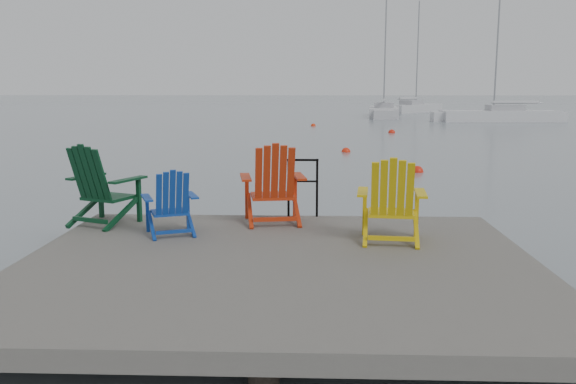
{
  "coord_description": "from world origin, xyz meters",
  "views": [
    {
      "loc": [
        0.37,
        -6.81,
        2.47
      ],
      "look_at": [
        0.02,
        2.63,
        0.85
      ],
      "focal_mm": 38.0,
      "sensor_mm": 36.0,
      "label": 1
    }
  ],
  "objects_px": {
    "chair_green": "(101,185)",
    "buoy_a": "(417,172)",
    "buoy_c": "(392,133)",
    "chair_red": "(273,184)",
    "handrail": "(303,182)",
    "sailboat_near": "(384,112)",
    "sailboat_mid": "(413,109)",
    "buoy_b": "(346,152)",
    "sailboat_far": "(499,117)",
    "chair_yellow": "(392,200)",
    "chair_blue": "(171,202)",
    "buoy_d": "(313,126)"
  },
  "relations": [
    {
      "from": "chair_blue",
      "to": "sailboat_mid",
      "type": "bearing_deg",
      "value": 55.74
    },
    {
      "from": "handrail",
      "to": "buoy_a",
      "type": "relative_size",
      "value": 2.41
    },
    {
      "from": "chair_blue",
      "to": "sailboat_near",
      "type": "distance_m",
      "value": 46.32
    },
    {
      "from": "buoy_c",
      "to": "chair_red",
      "type": "bearing_deg",
      "value": -101.23
    },
    {
      "from": "chair_blue",
      "to": "buoy_d",
      "type": "distance_m",
      "value": 32.15
    },
    {
      "from": "chair_yellow",
      "to": "buoy_c",
      "type": "relative_size",
      "value": 2.87
    },
    {
      "from": "sailboat_near",
      "to": "sailboat_far",
      "type": "bearing_deg",
      "value": -37.91
    },
    {
      "from": "sailboat_mid",
      "to": "chair_blue",
      "type": "bearing_deg",
      "value": -63.26
    },
    {
      "from": "chair_green",
      "to": "chair_yellow",
      "type": "relative_size",
      "value": 1.06
    },
    {
      "from": "sailboat_mid",
      "to": "handrail",
      "type": "bearing_deg",
      "value": -61.76
    },
    {
      "from": "chair_green",
      "to": "handrail",
      "type": "bearing_deg",
      "value": 36.21
    },
    {
      "from": "chair_blue",
      "to": "buoy_d",
      "type": "xyz_separation_m",
      "value": [
        2.03,
        32.08,
        -0.95
      ]
    },
    {
      "from": "chair_green",
      "to": "buoy_a",
      "type": "bearing_deg",
      "value": 79.91
    },
    {
      "from": "buoy_a",
      "to": "buoy_b",
      "type": "distance_m",
      "value": 5.94
    },
    {
      "from": "buoy_b",
      "to": "buoy_d",
      "type": "xyz_separation_m",
      "value": [
        -1.22,
        16.35,
        0.0
      ]
    },
    {
      "from": "chair_green",
      "to": "chair_blue",
      "type": "bearing_deg",
      "value": -4.38
    },
    {
      "from": "handrail",
      "to": "chair_red",
      "type": "relative_size",
      "value": 0.77
    },
    {
      "from": "chair_red",
      "to": "buoy_a",
      "type": "xyz_separation_m",
      "value": [
        3.71,
        9.3,
        -1.09
      ]
    },
    {
      "from": "handrail",
      "to": "chair_green",
      "type": "relative_size",
      "value": 0.77
    },
    {
      "from": "chair_yellow",
      "to": "buoy_c",
      "type": "distance_m",
      "value": 26.63
    },
    {
      "from": "sailboat_near",
      "to": "buoy_c",
      "type": "bearing_deg",
      "value": -89.13
    },
    {
      "from": "chair_green",
      "to": "chair_blue",
      "type": "xyz_separation_m",
      "value": [
        1.15,
        -0.6,
        -0.14
      ]
    },
    {
      "from": "chair_green",
      "to": "chair_red",
      "type": "xyz_separation_m",
      "value": [
        2.49,
        0.18,
        0.0
      ]
    },
    {
      "from": "chair_yellow",
      "to": "handrail",
      "type": "bearing_deg",
      "value": 132.53
    },
    {
      "from": "handrail",
      "to": "sailboat_near",
      "type": "xyz_separation_m",
      "value": [
        6.42,
        44.31,
        -0.69
      ]
    },
    {
      "from": "sailboat_far",
      "to": "buoy_c",
      "type": "distance_m",
      "value": 15.33
    },
    {
      "from": "handrail",
      "to": "chair_yellow",
      "type": "distance_m",
      "value": 1.94
    },
    {
      "from": "sailboat_mid",
      "to": "buoy_a",
      "type": "relative_size",
      "value": 30.25
    },
    {
      "from": "chair_red",
      "to": "buoy_d",
      "type": "xyz_separation_m",
      "value": [
        0.69,
        31.3,
        -1.09
      ]
    },
    {
      "from": "chair_green",
      "to": "buoy_c",
      "type": "relative_size",
      "value": 3.04
    },
    {
      "from": "handrail",
      "to": "sailboat_near",
      "type": "height_order",
      "value": "sailboat_near"
    },
    {
      "from": "chair_red",
      "to": "sailboat_far",
      "type": "relative_size",
      "value": 0.1
    },
    {
      "from": "chair_yellow",
      "to": "sailboat_mid",
      "type": "relative_size",
      "value": 0.1
    },
    {
      "from": "chair_red",
      "to": "sailboat_mid",
      "type": "distance_m",
      "value": 55.24
    },
    {
      "from": "chair_red",
      "to": "buoy_b",
      "type": "xyz_separation_m",
      "value": [
        1.91,
        14.95,
        -1.09
      ]
    },
    {
      "from": "buoy_c",
      "to": "buoy_a",
      "type": "bearing_deg",
      "value": -94.72
    },
    {
      "from": "buoy_a",
      "to": "handrail",
      "type": "bearing_deg",
      "value": -110.48
    },
    {
      "from": "chair_red",
      "to": "sailboat_far",
      "type": "height_order",
      "value": "sailboat_far"
    },
    {
      "from": "sailboat_mid",
      "to": "sailboat_far",
      "type": "height_order",
      "value": "sailboat_far"
    },
    {
      "from": "sailboat_near",
      "to": "buoy_d",
      "type": "xyz_separation_m",
      "value": [
        -6.15,
        -13.51,
        -0.35
      ]
    },
    {
      "from": "chair_red",
      "to": "buoy_a",
      "type": "height_order",
      "value": "chair_red"
    },
    {
      "from": "buoy_b",
      "to": "chair_green",
      "type": "bearing_deg",
      "value": -106.22
    },
    {
      "from": "handrail",
      "to": "sailboat_far",
      "type": "distance_m",
      "value": 39.46
    },
    {
      "from": "sailboat_far",
      "to": "buoy_a",
      "type": "bearing_deg",
      "value": 156.07
    },
    {
      "from": "chair_yellow",
      "to": "buoy_c",
      "type": "xyz_separation_m",
      "value": [
        3.45,
        26.39,
        -1.05
      ]
    },
    {
      "from": "sailboat_far",
      "to": "buoy_c",
      "type": "xyz_separation_m",
      "value": [
        -9.52,
        -12.02,
        -0.36
      ]
    },
    {
      "from": "buoy_b",
      "to": "buoy_c",
      "type": "relative_size",
      "value": 0.92
    },
    {
      "from": "chair_yellow",
      "to": "sailboat_near",
      "type": "distance_m",
      "value": 46.17
    },
    {
      "from": "chair_green",
      "to": "sailboat_mid",
      "type": "bearing_deg",
      "value": 99.19
    },
    {
      "from": "chair_green",
      "to": "chair_yellow",
      "type": "height_order",
      "value": "chair_green"
    }
  ]
}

